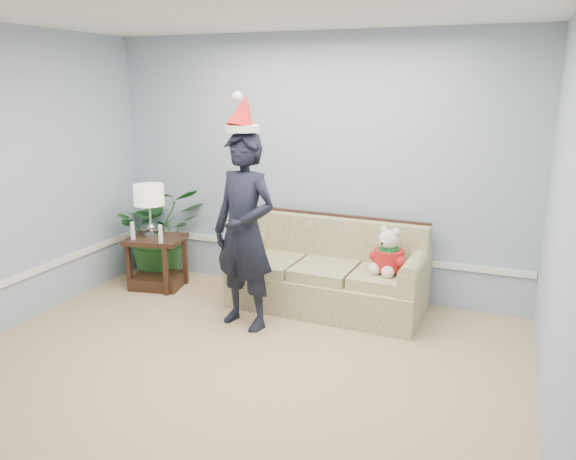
% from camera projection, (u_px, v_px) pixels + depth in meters
% --- Properties ---
extents(room_shell, '(4.54, 5.04, 2.74)m').
position_uv_depth(room_shell, '(185.00, 220.00, 3.60)').
color(room_shell, tan).
rests_on(room_shell, ground).
extents(wainscot_trim, '(4.49, 4.99, 0.06)m').
position_uv_depth(wainscot_trim, '(149.00, 274.00, 5.31)').
color(wainscot_trim, white).
rests_on(wainscot_trim, room_shell).
extents(sofa, '(1.93, 0.89, 0.89)m').
position_uv_depth(sofa, '(328.00, 277.00, 5.63)').
color(sofa, brown).
rests_on(sofa, room_shell).
extents(side_table, '(0.68, 0.60, 0.57)m').
position_uv_depth(side_table, '(158.00, 267.00, 6.20)').
color(side_table, '#371C14').
rests_on(side_table, room_shell).
extents(table_lamp, '(0.32, 0.32, 0.58)m').
position_uv_depth(table_lamp, '(149.00, 197.00, 6.02)').
color(table_lamp, silver).
rests_on(table_lamp, side_table).
extents(candle_pair, '(0.40, 0.05, 0.19)m').
position_uv_depth(candle_pair, '(146.00, 233.00, 5.93)').
color(candle_pair, silver).
rests_on(candle_pair, side_table).
extents(houseplant, '(1.27, 1.26, 1.07)m').
position_uv_depth(houseplant, '(161.00, 231.00, 6.49)').
color(houseplant, '#225B24').
rests_on(houseplant, room_shell).
extents(man, '(0.74, 0.58, 1.80)m').
position_uv_depth(man, '(244.00, 232.00, 5.05)').
color(man, black).
rests_on(man, room_shell).
extents(santa_hat, '(0.38, 0.41, 0.35)m').
position_uv_depth(santa_hat, '(243.00, 114.00, 4.80)').
color(santa_hat, silver).
rests_on(santa_hat, man).
extents(teddy_bear, '(0.36, 0.36, 0.46)m').
position_uv_depth(teddy_bear, '(388.00, 257.00, 5.23)').
color(teddy_bear, silver).
rests_on(teddy_bear, sofa).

